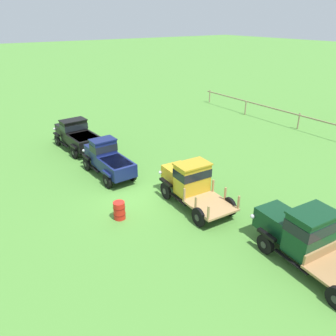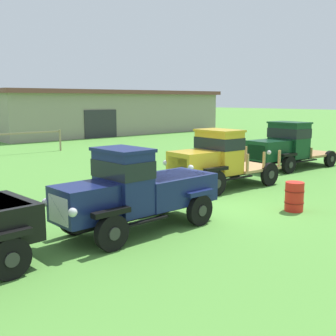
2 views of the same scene
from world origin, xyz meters
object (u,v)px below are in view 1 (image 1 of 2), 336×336
Objects in this scene: vintage_truck_foreground_near at (77,135)px; vintage_truck_far_side at (304,234)px; vintage_truck_second_in_line at (107,159)px; oil_drum_beside_row at (119,210)px; vintage_truck_midrow_center at (190,181)px.

vintage_truck_foreground_near is 16.71m from vintage_truck_far_side.
vintage_truck_far_side is at bearing 15.20° from vintage_truck_second_in_line.
vintage_truck_foreground_near is at bearing 170.72° from oil_drum_beside_row.
vintage_truck_foreground_near reaches higher than oil_drum_beside_row.
oil_drum_beside_row is at bearing -18.86° from vintage_truck_second_in_line.
vintage_truck_midrow_center reaches higher than oil_drum_beside_row.
vintage_truck_foreground_near is at bearing 179.70° from vintage_truck_second_in_line.
vintage_truck_foreground_near is 0.95× the size of vintage_truck_far_side.
vintage_truck_midrow_center is (5.22, 2.13, 0.10)m from vintage_truck_second_in_line.
vintage_truck_midrow_center is at bearing -171.29° from vintage_truck_far_side.
vintage_truck_foreground_near is 10.69m from vintage_truck_midrow_center.
vintage_truck_foreground_near is 10.07m from oil_drum_beside_row.
vintage_truck_second_in_line is at bearing -0.30° from vintage_truck_foreground_near.
vintage_truck_foreground_near is 1.11× the size of vintage_truck_second_in_line.
vintage_truck_far_side is at bearing 10.38° from vintage_truck_foreground_near.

